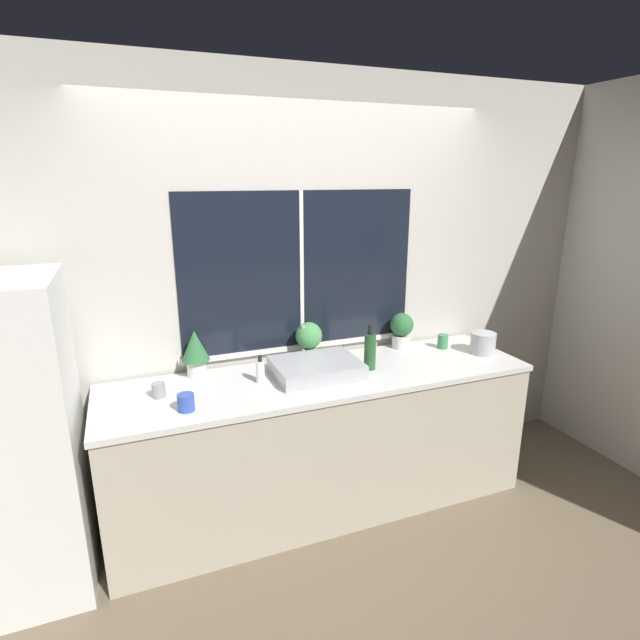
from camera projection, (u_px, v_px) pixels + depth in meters
ground_plane at (344, 535)px, 2.98m from camera, size 14.00×14.00×0.00m
wall_back at (300, 289)px, 3.27m from camera, size 8.00×0.09×2.70m
wall_right at (497, 254)px, 4.73m from camera, size 0.06×7.00×2.70m
counter at (323, 441)px, 3.15m from camera, size 2.61×0.70×0.90m
refrigerator at (10, 443)px, 2.43m from camera, size 0.61×0.68×1.63m
sink at (316, 368)px, 3.02m from camera, size 0.51×0.45×0.25m
potted_plant_left at (195, 350)px, 2.97m from camera, size 0.17×0.17×0.29m
potted_plant_center at (309, 338)px, 3.23m from camera, size 0.17×0.17×0.26m
potted_plant_right at (402, 329)px, 3.47m from camera, size 0.16×0.16×0.25m
soap_bottle at (260, 371)px, 2.90m from camera, size 0.05×0.05×0.17m
bottle_tall at (370, 350)px, 3.09m from camera, size 0.07×0.07×0.29m
mug_green at (443, 341)px, 3.49m from camera, size 0.07×0.07×0.10m
mug_blue at (186, 402)px, 2.56m from camera, size 0.09×0.09×0.09m
mug_grey at (159, 390)px, 2.71m from camera, size 0.07×0.07×0.08m
kettle at (483, 342)px, 3.38m from camera, size 0.17×0.17×0.16m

